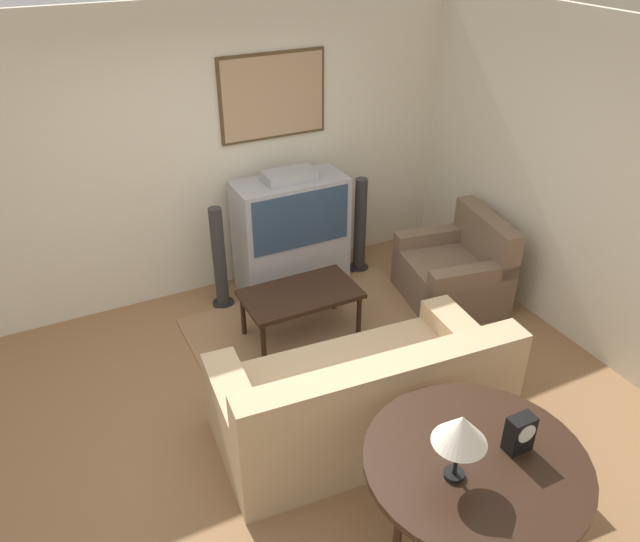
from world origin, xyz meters
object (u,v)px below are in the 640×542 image
object	(u,v)px
armchair	(455,273)
table_lamp	(461,431)
tv	(291,233)
couch	(363,400)
mantel_clock	(520,434)
speaker_tower_right	(360,228)
coffee_table	(301,297)
speaker_tower_left	(219,261)
console_table	(476,469)

from	to	relation	value
armchair	table_lamp	world-z (taller)	table_lamp
table_lamp	armchair	bearing A→B (deg)	51.61
tv	couch	bearing A→B (deg)	-100.91
mantel_clock	tv	bearing A→B (deg)	87.56
speaker_tower_right	table_lamp	bearing A→B (deg)	-112.03
tv	armchair	world-z (taller)	tv
couch	speaker_tower_right	size ratio (longest dim) A/B	2.06
coffee_table	speaker_tower_left	bearing A→B (deg)	119.94
table_lamp	speaker_tower_left	distance (m)	3.31
couch	tv	bearing A→B (deg)	-96.63
table_lamp	mantel_clock	bearing A→B (deg)	-0.16
coffee_table	mantel_clock	size ratio (longest dim) A/B	4.52
coffee_table	couch	bearing A→B (deg)	-95.04
table_lamp	speaker_tower_right	size ratio (longest dim) A/B	0.41
couch	table_lamp	size ratio (longest dim) A/B	5.06
couch	console_table	distance (m)	1.22
couch	speaker_tower_left	bearing A→B (deg)	-76.22
console_table	table_lamp	world-z (taller)	table_lamp
armchair	mantel_clock	world-z (taller)	mantel_clock
tv	armchair	bearing A→B (deg)	-36.84
coffee_table	console_table	bearing A→B (deg)	-92.03
mantel_clock	table_lamp	bearing A→B (deg)	179.84
speaker_tower_left	console_table	bearing A→B (deg)	-83.35
coffee_table	speaker_tower_right	xyz separation A→B (m)	(1.05, 0.80, 0.07)
tv	mantel_clock	size ratio (longest dim) A/B	5.51
tv	speaker_tower_right	distance (m)	0.76
console_table	table_lamp	size ratio (longest dim) A/B	2.94
coffee_table	console_table	distance (m)	2.44
couch	coffee_table	xyz separation A→B (m)	(0.11, 1.27, 0.09)
couch	mantel_clock	distance (m)	1.34
armchair	speaker_tower_left	bearing A→B (deg)	-104.53
armchair	speaker_tower_right	xyz separation A→B (m)	(-0.53, 0.92, 0.19)
speaker_tower_left	couch	bearing A→B (deg)	-80.50
couch	table_lamp	bearing A→B (deg)	86.90
couch	console_table	size ratio (longest dim) A/B	1.72
console_table	speaker_tower_left	bearing A→B (deg)	96.65
coffee_table	table_lamp	xyz separation A→B (m)	(-0.26, -2.44, 0.73)
armchair	mantel_clock	bearing A→B (deg)	-21.57
speaker_tower_left	speaker_tower_right	distance (m)	1.51
armchair	table_lamp	xyz separation A→B (m)	(-1.84, -2.32, 0.84)
tv	couch	distance (m)	2.16
tv	armchair	size ratio (longest dim) A/B	1.15
table_lamp	couch	bearing A→B (deg)	82.62
tv	console_table	size ratio (longest dim) A/B	1.00
table_lamp	mantel_clock	distance (m)	0.47
console_table	table_lamp	distance (m)	0.43
armchair	mantel_clock	distance (m)	2.79
coffee_table	speaker_tower_right	distance (m)	1.32
mantel_clock	speaker_tower_right	xyz separation A→B (m)	(0.89, 3.24, -0.45)
console_table	mantel_clock	distance (m)	0.30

